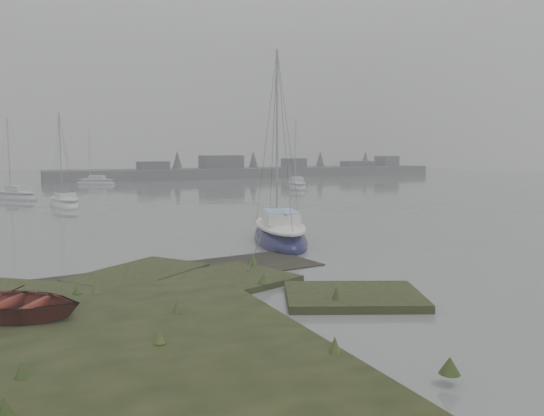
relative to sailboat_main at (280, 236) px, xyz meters
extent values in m
plane|color=slate|center=(-2.82, 21.67, -0.28)|extent=(160.00, 160.00, 0.00)
cube|color=#4C4F51|center=(23.18, 53.67, 0.32)|extent=(60.00, 8.00, 1.60)
cube|color=#424247|center=(7.18, 52.67, 1.12)|extent=(4.00, 3.00, 2.20)
cube|color=#424247|center=(17.18, 52.67, 1.52)|extent=(6.00, 3.00, 3.00)
cube|color=#424247|center=(29.18, 52.67, 1.27)|extent=(3.00, 3.00, 2.50)
cube|color=#424247|center=(41.18, 52.67, 1.02)|extent=(5.00, 3.00, 2.00)
cube|color=#424247|center=(47.18, 52.67, 1.42)|extent=(3.00, 3.00, 2.80)
cone|color=#384238|center=(11.18, 54.67, 1.92)|extent=(2.00, 2.00, 3.50)
cone|color=#384238|center=(23.18, 54.67, 1.92)|extent=(2.00, 2.00, 3.50)
cone|color=#384238|center=(35.18, 54.67, 1.92)|extent=(2.00, 2.00, 3.50)
cone|color=#384238|center=(44.18, 54.67, 1.92)|extent=(2.00, 2.00, 3.50)
ellipsoid|color=#11123C|center=(0.00, 0.01, -0.17)|extent=(3.89, 6.64, 1.53)
ellipsoid|color=white|center=(0.00, 0.01, 0.44)|extent=(3.25, 5.74, 0.43)
cube|color=white|center=(-0.08, -0.24, 0.82)|extent=(1.94, 2.47, 0.45)
cube|color=#8CB7E0|center=(-0.08, -0.24, 1.08)|extent=(1.80, 2.27, 0.07)
cylinder|color=#939399|center=(0.25, 0.79, 4.36)|extent=(0.10, 0.10, 7.21)
cylinder|color=#939399|center=(-0.13, -0.42, 1.08)|extent=(0.84, 2.43, 0.08)
ellipsoid|color=white|center=(-7.01, 19.72, -0.19)|extent=(2.31, 5.26, 1.24)
ellipsoid|color=white|center=(-7.01, 19.72, 0.31)|extent=(1.89, 4.57, 0.35)
cube|color=white|center=(-6.98, 19.50, 0.61)|extent=(1.30, 1.87, 0.36)
cube|color=#191D4E|center=(-6.98, 19.50, 0.81)|extent=(1.21, 1.72, 0.06)
cylinder|color=#939399|center=(-7.09, 20.37, 3.47)|extent=(0.08, 0.08, 5.82)
cylinder|color=#939399|center=(-6.96, 19.36, 0.81)|extent=(0.32, 2.03, 0.07)
ellipsoid|color=#B0B5BB|center=(-10.07, 27.74, -0.19)|extent=(4.06, 5.14, 1.22)
ellipsoid|color=silver|center=(-10.07, 27.74, 0.30)|extent=(3.44, 4.42, 0.34)
cube|color=silver|center=(-9.96, 27.56, 0.60)|extent=(1.83, 2.03, 0.36)
cube|color=#A8ABB3|center=(-9.96, 27.56, 0.80)|extent=(1.69, 1.87, 0.06)
cylinder|color=#939399|center=(-10.41, 28.29, 3.42)|extent=(0.08, 0.08, 5.75)
cylinder|color=#939399|center=(-9.88, 27.44, 0.80)|extent=(1.12, 1.74, 0.06)
ellipsoid|color=silver|center=(16.31, 28.29, -0.18)|extent=(3.65, 5.94, 1.37)
ellipsoid|color=silver|center=(16.31, 28.29, 0.37)|extent=(3.06, 5.14, 0.39)
cube|color=silver|center=(16.23, 28.06, 0.71)|extent=(1.79, 2.23, 0.40)
cube|color=silver|center=(16.23, 28.06, 0.93)|extent=(1.66, 2.05, 0.06)
cylinder|color=#939399|center=(16.56, 28.97, 3.88)|extent=(0.09, 0.09, 6.46)
cylinder|color=#939399|center=(16.18, 27.91, 0.93)|extent=(0.83, 2.15, 0.07)
ellipsoid|color=#B0B4BA|center=(-1.45, 45.21, -0.19)|extent=(4.90, 4.21, 1.19)
ellipsoid|color=white|center=(-1.45, 45.21, 0.28)|extent=(4.20, 3.57, 0.34)
cube|color=white|center=(-1.29, 45.09, 0.58)|extent=(1.98, 1.84, 0.35)
cube|color=silver|center=(-1.29, 45.09, 0.77)|extent=(1.82, 1.70, 0.06)
cylinder|color=#939399|center=(-1.96, 45.59, 3.33)|extent=(0.08, 0.08, 5.60)
cylinder|color=#939399|center=(-1.17, 45.01, 0.77)|extent=(1.61, 1.22, 0.06)
imported|color=maroon|center=(-10.35, -7.33, 0.28)|extent=(3.95, 3.72, 0.67)
camera|label=1|loc=(-10.19, -20.05, 3.60)|focal=35.00mm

